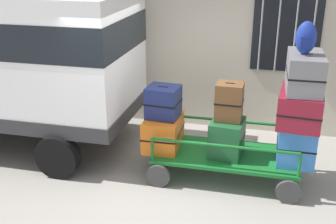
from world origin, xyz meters
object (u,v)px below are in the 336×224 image
suitcase_midleft_middle (229,101)px  suitcase_center_top (305,72)px  suitcase_left_middle (163,102)px  luggage_cart (226,157)px  suitcase_midleft_bottom (227,137)px  suitcase_left_bottom (163,131)px  backpack (306,38)px  suitcase_center_middle (300,107)px  suitcase_center_bottom (296,141)px

suitcase_midleft_middle → suitcase_center_top: (1.01, -0.01, 0.52)m
suitcase_left_middle → luggage_cart: bearing=-2.3°
luggage_cart → suitcase_midleft_bottom: size_ratio=3.57×
suitcase_midleft_middle → suitcase_left_bottom: bearing=179.5°
suitcase_center_top → backpack: size_ratio=2.02×
suitcase_left_bottom → luggage_cart: bearing=-2.2°
suitcase_midleft_bottom → suitcase_center_middle: bearing=1.4°
luggage_cart → suitcase_left_middle: bearing=177.7°
suitcase_center_middle → backpack: bearing=-130.2°
suitcase_left_bottom → suitcase_center_top: suitcase_center_top is taller
luggage_cart → suitcase_left_middle: size_ratio=4.28×
suitcase_center_middle → suitcase_left_bottom: bearing=179.1°
backpack → suitcase_left_middle: bearing=177.6°
suitcase_midleft_middle → suitcase_center_top: bearing=-0.4°
suitcase_left_bottom → suitcase_midleft_middle: 1.17m
suitcase_midleft_bottom → suitcase_center_top: (1.01, 0.04, 1.09)m
luggage_cart → backpack: bearing=-2.6°
luggage_cart → suitcase_center_top: bearing=1.3°
suitcase_midleft_middle → suitcase_center_middle: (1.01, -0.02, 0.02)m
suitcase_left_middle → suitcase_midleft_middle: (1.01, -0.01, 0.10)m
suitcase_midleft_bottom → suitcase_center_top: 1.49m
luggage_cart → suitcase_center_middle: size_ratio=2.34×
suitcase_left_bottom → suitcase_center_middle: size_ratio=0.88×
backpack → luggage_cart: bearing=177.4°
luggage_cart → suitcase_left_bottom: (-1.01, 0.04, 0.32)m
suitcase_center_middle → suitcase_center_top: bearing=90.0°
suitcase_midleft_bottom → suitcase_center_middle: (1.01, 0.03, 0.58)m
backpack → suitcase_center_middle: bearing=49.8°
suitcase_midleft_bottom → suitcase_center_bottom: size_ratio=0.86×
suitcase_left_middle → backpack: backpack is taller
suitcase_midleft_bottom → backpack: size_ratio=1.44×
suitcase_left_middle → suitcase_center_bottom: bearing=-0.4°
suitcase_midleft_middle → suitcase_center_middle: size_ratio=0.59×
suitcase_center_middle → backpack: size_ratio=2.19×
suitcase_midleft_middle → suitcase_center_middle: 1.01m
suitcase_midleft_middle → backpack: backpack is taller
suitcase_midleft_middle → suitcase_center_middle: bearing=-1.3°
suitcase_midleft_bottom → luggage_cart: bearing=90.0°
luggage_cart → suitcase_left_middle: suitcase_left_middle is taller
suitcase_midleft_bottom → suitcase_center_bottom: suitcase_center_bottom is taller
luggage_cart → suitcase_center_bottom: suitcase_center_bottom is taller
luggage_cart → suitcase_center_middle: bearing=0.4°
suitcase_midleft_middle → suitcase_center_bottom: bearing=-0.2°
suitcase_center_top → suitcase_midleft_middle: bearing=179.6°
suitcase_midleft_middle → suitcase_center_top: 1.14m
suitcase_left_middle → backpack: (1.98, -0.08, 1.10)m
suitcase_left_bottom → suitcase_center_top: (2.02, -0.02, 1.12)m
suitcase_left_middle → backpack: 2.27m
suitcase_left_middle → suitcase_center_middle: size_ratio=0.55×
luggage_cart → suitcase_midleft_bottom: 0.35m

